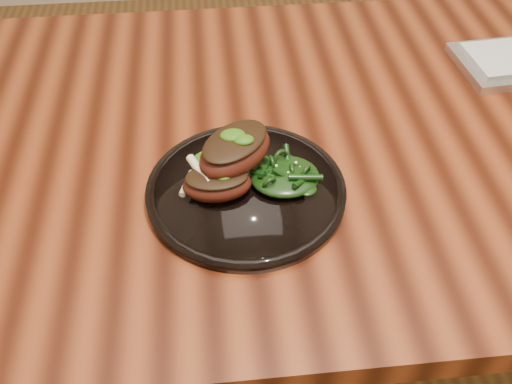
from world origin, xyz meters
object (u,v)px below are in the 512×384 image
Objects in this scene: plate at (246,190)px; lamb_chop_front at (217,183)px; desk at (375,163)px; greens_heap at (285,173)px.

plate is 2.78× the size of lamb_chop_front.
plate reaches higher than desk.
desk is 5.97× the size of plate.
desk is at bearing 36.68° from greens_heap.
plate is at bearing 13.57° from lamb_chop_front.
desk is 17.08× the size of greens_heap.
desk is 0.32m from lamb_chop_front.
greens_heap is at bearing 8.80° from lamb_chop_front.
plate is 2.86× the size of greens_heap.
plate is at bearing -149.36° from desk.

